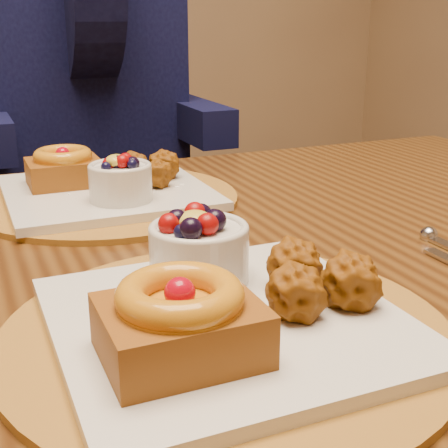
% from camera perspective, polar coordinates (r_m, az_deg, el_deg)
% --- Properties ---
extents(dining_table, '(1.60, 0.90, 0.76)m').
position_cam_1_polar(dining_table, '(0.75, -6.47, -7.94)').
color(dining_table, '#341B09').
rests_on(dining_table, ground).
extents(place_setting_near, '(0.38, 0.38, 0.09)m').
position_cam_1_polar(place_setting_near, '(0.52, -0.26, -7.51)').
color(place_setting_near, brown).
rests_on(place_setting_near, dining_table).
extents(place_setting_far, '(0.38, 0.38, 0.08)m').
position_cam_1_polar(place_setting_far, '(0.91, -10.81, 3.36)').
color(place_setting_far, brown).
rests_on(place_setting_far, dining_table).
extents(chair_far, '(0.50, 0.50, 0.93)m').
position_cam_1_polar(chair_far, '(1.68, -14.34, 0.70)').
color(chair_far, black).
rests_on(chair_far, ground).
extents(diner, '(0.52, 0.50, 0.86)m').
position_cam_1_polar(diner, '(1.47, -12.74, 14.31)').
color(diner, black).
rests_on(diner, ground).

